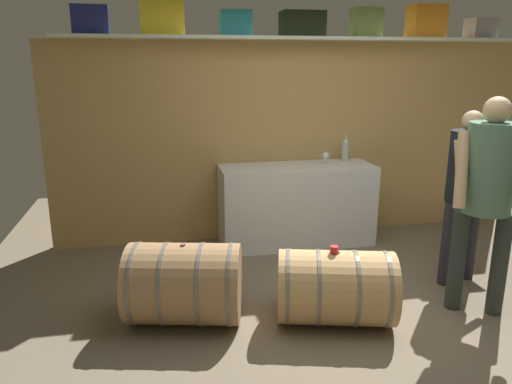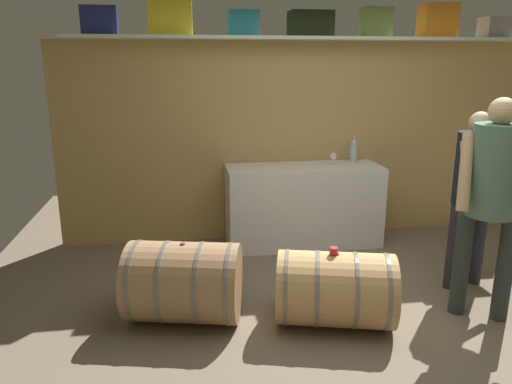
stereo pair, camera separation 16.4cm
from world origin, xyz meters
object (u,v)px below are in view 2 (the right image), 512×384
work_cabinet (303,205)px  visitor_tasting (474,182)px  toolcase_navy (100,21)px  toolcase_orange (437,21)px  toolcase_grey (494,28)px  toolcase_teal (243,23)px  wine_barrel_far (184,282)px  toolcase_olive (376,22)px  wine_barrel_near (335,289)px  tasting_cup (334,251)px  wine_glass (333,157)px  winemaker_pouring (493,188)px  toolcase_black (310,24)px  wine_bottle_clear (354,150)px  toolcase_yellow (171,18)px

work_cabinet → visitor_tasting: bearing=-46.9°
toolcase_navy → work_cabinet: (1.99, -0.20, -1.87)m
toolcase_orange → toolcase_grey: toolcase_orange is taller
toolcase_teal → wine_barrel_far: toolcase_teal is taller
toolcase_olive → wine_barrel_near: toolcase_olive is taller
toolcase_olive → wine_barrel_far: bearing=-145.2°
toolcase_olive → tasting_cup: (-0.98, -1.88, -1.73)m
toolcase_navy → tasting_cup: toolcase_navy is taller
toolcase_orange → wine_glass: size_ratio=2.80×
toolcase_grey → winemaker_pouring: (-1.16, -1.94, -1.24)m
toolcase_navy → visitor_tasting: toolcase_navy is taller
wine_glass → visitor_tasting: (0.83, -1.27, -0.00)m
toolcase_orange → toolcase_grey: 0.67m
toolcase_black → winemaker_pouring: toolcase_black is taller
work_cabinet → wine_bottle_clear: wine_bottle_clear is taller
winemaker_pouring → visitor_tasting: bearing=-81.2°
toolcase_teal → wine_barrel_near: toolcase_teal is taller
toolcase_yellow → toolcase_black: 1.40m
toolcase_grey → work_cabinet: (-2.13, -0.20, -1.85)m
toolcase_teal → wine_bottle_clear: toolcase_teal is taller
toolcase_teal → wine_bottle_clear: bearing=-0.0°
toolcase_grey → wine_barrel_near: bearing=-141.8°
toolcase_grey → work_cabinet: size_ratio=0.17×
wine_barrel_near → toolcase_teal: bearing=117.8°
wine_barrel_near → tasting_cup: (-0.02, -0.00, 0.31)m
toolcase_navy → toolcase_yellow: 0.67m
toolcase_olive → toolcase_navy: bearing=176.4°
toolcase_black → visitor_tasting: 2.24m
toolcase_black → visitor_tasting: toolcase_black is taller
work_cabinet → winemaker_pouring: size_ratio=0.97×
toolcase_grey → wine_bottle_clear: toolcase_grey is taller
toolcase_teal → toolcase_black: size_ratio=0.69×
visitor_tasting → toolcase_grey: bearing=-137.7°
work_cabinet → winemaker_pouring: bearing=-61.0°
toolcase_teal → wine_glass: size_ratio=2.37×
toolcase_orange → wine_barrel_near: size_ratio=0.37×
toolcase_navy → wine_bottle_clear: 2.89m
winemaker_pouring → toolcase_navy: bearing=-4.6°
wine_glass → wine_barrel_far: bearing=-137.5°
toolcase_teal → work_cabinet: toolcase_teal is taller
wine_glass → wine_barrel_near: size_ratio=0.13×
toolcase_black → tasting_cup: bearing=-97.8°
toolcase_teal → toolcase_orange: (2.07, 0.00, 0.05)m
tasting_cup → winemaker_pouring: bearing=-2.8°
wine_barrel_near → work_cabinet: bearing=98.8°
wine_barrel_far → visitor_tasting: 2.53m
toolcase_teal → wine_bottle_clear: size_ratio=0.99×
toolcase_yellow → tasting_cup: 2.80m
tasting_cup → toolcase_teal: bearing=102.2°
toolcase_navy → toolcase_orange: bearing=-2.6°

